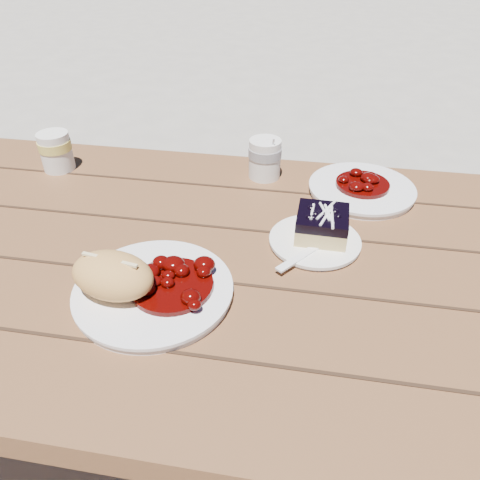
% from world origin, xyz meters
% --- Properties ---
extents(ground, '(60.00, 60.00, 0.00)m').
position_xyz_m(ground, '(0.00, 0.00, 0.00)').
color(ground, '#A39E93').
rests_on(ground, ground).
extents(picnic_table, '(2.00, 1.55, 0.75)m').
position_xyz_m(picnic_table, '(0.00, -0.00, 0.59)').
color(picnic_table, brown).
rests_on(picnic_table, ground).
extents(main_plate, '(0.25, 0.25, 0.02)m').
position_xyz_m(main_plate, '(0.30, -0.13, 0.76)').
color(main_plate, white).
rests_on(main_plate, picnic_table).
extents(goulash_stew, '(0.13, 0.13, 0.04)m').
position_xyz_m(goulash_stew, '(0.33, -0.12, 0.79)').
color(goulash_stew, '#450402').
rests_on(goulash_stew, main_plate).
extents(bread_roll, '(0.15, 0.11, 0.07)m').
position_xyz_m(bread_roll, '(0.24, -0.15, 0.80)').
color(bread_roll, '#DAA054').
rests_on(bread_roll, main_plate).
extents(dessert_plate, '(0.16, 0.16, 0.01)m').
position_xyz_m(dessert_plate, '(0.55, 0.06, 0.76)').
color(dessert_plate, white).
rests_on(dessert_plate, picnic_table).
extents(blueberry_cake, '(0.10, 0.10, 0.05)m').
position_xyz_m(blueberry_cake, '(0.56, 0.07, 0.79)').
color(blueberry_cake, '#D3BA73').
rests_on(blueberry_cake, dessert_plate).
extents(fork_dessert, '(0.12, 0.14, 0.00)m').
position_xyz_m(fork_dessert, '(0.53, 0.00, 0.76)').
color(fork_dessert, white).
rests_on(fork_dessert, dessert_plate).
extents(coffee_cup, '(0.07, 0.07, 0.09)m').
position_xyz_m(coffee_cup, '(0.42, 0.31, 0.80)').
color(coffee_cup, white).
rests_on(coffee_cup, picnic_table).
extents(second_plate, '(0.22, 0.22, 0.02)m').
position_xyz_m(second_plate, '(0.64, 0.27, 0.76)').
color(second_plate, white).
rests_on(second_plate, picnic_table).
extents(second_stew, '(0.12, 0.12, 0.04)m').
position_xyz_m(second_stew, '(0.64, 0.27, 0.79)').
color(second_stew, '#450402').
rests_on(second_stew, second_plate).
extents(second_cup, '(0.07, 0.07, 0.09)m').
position_xyz_m(second_cup, '(-0.07, 0.26, 0.80)').
color(second_cup, white).
rests_on(second_cup, picnic_table).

